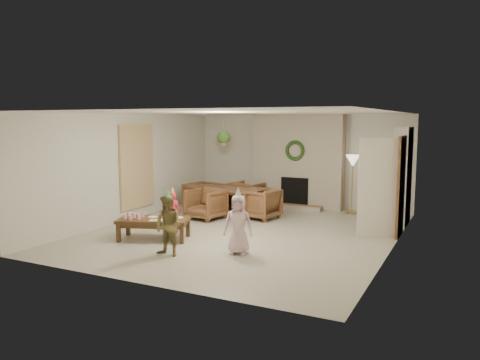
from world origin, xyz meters
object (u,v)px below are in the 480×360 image
Objects in this scene: dining_table at (227,201)px; dining_chair_near at (206,204)px; dining_chair_far at (246,195)px; dining_chair_right at (261,204)px; child_red at (173,212)px; child_plaid at (168,226)px; coffee_table_top at (154,220)px; child_pink at (238,224)px; dining_chair_left at (203,196)px.

dining_chair_near is (-0.15, -0.81, 0.03)m from dining_table.
dining_chair_far is 1.00× the size of dining_chair_right.
child_plaid is at bearing 102.03° from child_red.
child_plaid is (-0.17, -3.57, 0.17)m from dining_chair_right.
dining_table is 2.94m from coffee_table_top.
child_plaid is (0.84, -3.76, 0.21)m from dining_table.
child_red reaches higher than dining_table.
dining_table is at bearing 90.00° from dining_chair_near.
dining_chair_right is 0.75× the size of child_plaid.
dining_table is 3.86m from child_plaid.
child_pink is at bearing 37.69° from child_plaid.
dining_chair_far and dining_chair_right have the same top height.
dining_chair_left is (-0.65, 0.96, 0.00)m from dining_chair_near.
dining_table is at bearing 106.98° from child_plaid.
dining_chair_near is 3.05m from child_pink.
child_plaid is at bearing -146.55° from dining_chair_left.
dining_chair_left is at bearing 45.00° from dining_chair_far.
coffee_table_top is 0.69m from child_red.
dining_chair_far is 0.75× the size of child_plaid.
dining_table is 1.36× the size of coffee_table_top.
dining_chair_far is (0.30, 1.61, 0.00)m from dining_chair_near.
dining_chair_right is (0.86, -0.99, 0.00)m from dining_chair_far.
dining_chair_right is at bearing -138.02° from child_red.
coffee_table_top is (0.72, -3.09, 0.03)m from dining_chair_left.
dining_chair_left reaches higher than dining_table.
dining_chair_far is 4.62m from child_plaid.
dining_chair_left is at bearing 82.43° from coffee_table_top.
coffee_table_top is at bearing -81.03° from dining_table.
dining_table is at bearing 90.00° from dining_chair_far.
dining_table is 1.03m from dining_chair_right.
dining_chair_far reaches higher than dining_table.
dining_chair_right is at bearing 38.66° from dining_chair_near.
dining_chair_left is (-0.81, 0.15, 0.03)m from dining_table.
dining_chair_right is 2.96m from coffee_table_top.
child_plaid is at bearing 109.22° from dining_chair_far.
dining_chair_far is at bearing 90.00° from dining_table.
child_plaid is (0.94, -1.51, 0.11)m from child_red.
coffee_table_top is 1.25m from child_plaid.
coffee_table_top is (-1.09, -2.75, 0.03)m from dining_chair_right.
dining_table is 2.34× the size of dining_chair_near.
dining_chair_right is 0.93× the size of child_red.
dining_chair_left is at bearing 115.03° from child_pink.
dining_chair_right is 3.58m from child_plaid.
coffee_table_top is at bearing 142.81° from child_plaid.
dining_chair_far is at bearing 65.71° from coffee_table_top.
child_pink is (2.01, -2.29, 0.16)m from dining_chair_near.
dining_chair_near is 3.12m from child_plaid.
child_plaid reaches higher than dining_table.
child_pink reaches higher than dining_chair_left.
dining_chair_far reaches higher than coffee_table_top.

